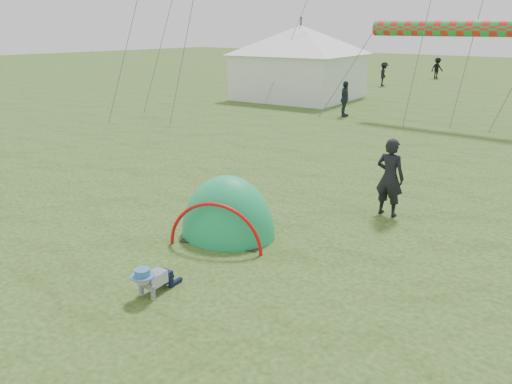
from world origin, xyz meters
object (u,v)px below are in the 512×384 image
Objects in this scene: popup_tent at (228,235)px; standing_adult at (390,177)px; event_marquee at (300,60)px; crawling_toddler at (152,279)px.

popup_tent is 1.43× the size of standing_adult.
event_marquee is at bearing 98.85° from popup_tent.
popup_tent is at bearing 98.22° from crawling_toddler.
standing_adult is 0.27× the size of event_marquee.
standing_adult is at bearing -55.66° from event_marquee.
popup_tent is at bearing -65.50° from event_marquee.
crawling_toddler is at bearing -67.24° from event_marquee.
event_marquee is (-12.05, 14.21, 1.29)m from standing_adult.
standing_adult is at bearing 35.84° from popup_tent.
event_marquee is (-10.13, 17.23, 2.13)m from popup_tent.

